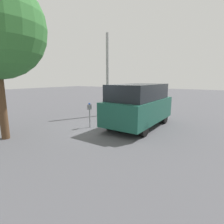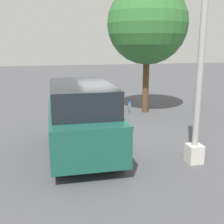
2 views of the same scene
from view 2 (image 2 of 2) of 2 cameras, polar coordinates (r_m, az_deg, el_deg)
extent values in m
plane|color=#4C4C51|center=(10.81, 0.39, -4.96)|extent=(80.00, 80.00, 0.00)
cylinder|color=gray|center=(11.07, 3.52, -1.96)|extent=(0.05, 0.05, 0.95)
cube|color=slate|center=(10.92, 3.56, 1.10)|extent=(0.22, 0.15, 0.26)
sphere|color=navy|center=(10.89, 3.58, 1.89)|extent=(0.11, 0.11, 0.11)
cylinder|color=gray|center=(16.20, -2.93, 3.35)|extent=(0.05, 0.05, 1.16)
cube|color=slate|center=(16.09, -2.96, 5.84)|extent=(0.22, 0.15, 0.26)
sphere|color=#14662D|center=(16.07, -2.96, 6.38)|extent=(0.11, 0.11, 0.11)
cube|color=beige|center=(8.76, 16.33, -8.10)|extent=(0.44, 0.44, 0.55)
cylinder|color=#9E9E9E|center=(8.19, 17.59, 9.98)|extent=(0.18, 0.18, 4.91)
cube|color=#195142|center=(9.04, -6.12, -2.86)|extent=(4.62, 2.14, 1.13)
cube|color=black|center=(8.93, -6.36, 3.25)|extent=(3.70, 1.96, 0.79)
cube|color=orange|center=(7.21, 1.32, -10.61)|extent=(0.08, 0.12, 0.20)
cylinder|color=black|center=(8.05, 1.56, -9.12)|extent=(0.65, 0.26, 0.65)
cylinder|color=black|center=(7.84, -11.45, -10.02)|extent=(0.65, 0.26, 0.65)
cylinder|color=black|center=(10.66, -2.10, -3.40)|extent=(0.65, 0.26, 0.65)
cylinder|color=black|center=(10.51, -11.78, -3.94)|extent=(0.65, 0.26, 0.65)
cylinder|color=#513823|center=(14.52, 6.87, 5.87)|extent=(0.32, 0.32, 3.05)
sphere|color=#337033|center=(14.44, 7.21, 17.37)|extent=(3.94, 3.94, 3.94)
camera|label=1|loc=(17.22, -22.65, 9.36)|focal=28.00mm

